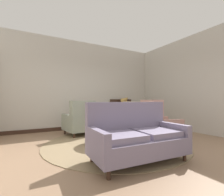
# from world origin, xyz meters

# --- Properties ---
(ground) EXTENTS (8.41, 8.41, 0.00)m
(ground) POSITION_xyz_m (0.00, 0.00, 0.00)
(ground) COLOR #896B51
(wall_back) EXTENTS (6.17, 0.08, 3.27)m
(wall_back) POSITION_xyz_m (0.00, 2.74, 1.63)
(wall_back) COLOR #BCB7AD
(wall_back) RESTS_ON ground
(wall_right) EXTENTS (0.08, 3.84, 3.27)m
(wall_right) POSITION_xyz_m (3.00, 0.82, 1.63)
(wall_right) COLOR #BCB7AD
(wall_right) RESTS_ON ground
(baseboard_back) EXTENTS (6.01, 0.03, 0.12)m
(baseboard_back) POSITION_xyz_m (0.00, 2.69, 0.06)
(baseboard_back) COLOR #382319
(baseboard_back) RESTS_ON ground
(area_rug) EXTENTS (3.46, 3.46, 0.01)m
(area_rug) POSITION_xyz_m (0.00, 0.30, 0.01)
(area_rug) COLOR #847051
(area_rug) RESTS_ON ground
(coffee_table) EXTENTS (0.90, 0.90, 0.51)m
(coffee_table) POSITION_xyz_m (-0.22, 0.34, 0.42)
(coffee_table) COLOR #382319
(coffee_table) RESTS_ON ground
(porcelain_vase) EXTENTS (0.18, 0.18, 0.33)m
(porcelain_vase) POSITION_xyz_m (-0.23, 0.38, 0.65)
(porcelain_vase) COLOR brown
(porcelain_vase) RESTS_ON coffee_table
(settee) EXTENTS (1.68, 0.91, 1.02)m
(settee) POSITION_xyz_m (-0.28, -0.89, 0.41)
(settee) COLOR slate
(settee) RESTS_ON ground
(armchair_back_corner) EXTENTS (0.84, 0.98, 1.04)m
(armchair_back_corner) POSITION_xyz_m (-0.52, 1.60, 0.44)
(armchair_back_corner) COLOR gray
(armchair_back_corner) RESTS_ON ground
(armchair_foreground_right) EXTENTS (1.00, 1.01, 1.07)m
(armchair_foreground_right) POSITION_xyz_m (0.97, -0.12, 0.45)
(armchair_foreground_right) COLOR tan
(armchair_foreground_right) RESTS_ON ground
(armchair_near_window) EXTENTS (0.89, 0.90, 1.02)m
(armchair_near_window) POSITION_xyz_m (1.15, 0.83, 0.43)
(armchair_near_window) COLOR gray
(armchair_near_window) RESTS_ON ground
(side_table) EXTENTS (0.51, 0.51, 0.71)m
(side_table) POSITION_xyz_m (1.12, 0.40, 0.43)
(side_table) COLOR #382319
(side_table) RESTS_ON ground
(sideboard) EXTENTS (1.03, 0.39, 1.10)m
(sideboard) POSITION_xyz_m (1.60, 2.45, 0.47)
(sideboard) COLOR #382319
(sideboard) RESTS_ON ground
(gramophone) EXTENTS (0.40, 0.47, 0.49)m
(gramophone) POSITION_xyz_m (1.64, 2.36, 1.04)
(gramophone) COLOR #382319
(gramophone) RESTS_ON sideboard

